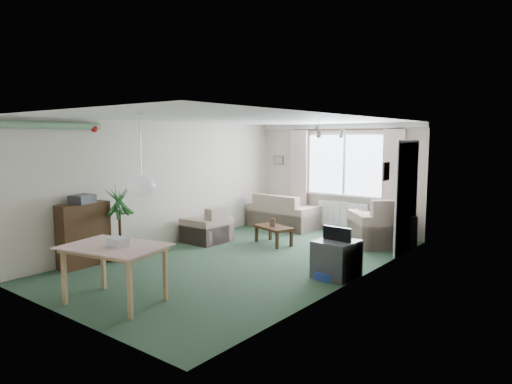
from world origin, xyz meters
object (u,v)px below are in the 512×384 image
Objects in this scene: coffee_table at (273,235)px; bookshelf at (84,235)px; armchair_corner at (381,221)px; dining_table at (115,275)px; armchair_left at (207,224)px; houseplant at (120,224)px; tv_cube at (337,259)px; sofa at (284,211)px; pet_bed at (331,273)px.

bookshelf is (-1.53, -3.16, 0.34)m from coffee_table.
coffee_table is 0.76× the size of bookshelf.
armchair_corner is 5.26m from dining_table.
armchair_left is 1.37m from coffee_table.
tv_cube is (3.35, 1.45, -0.36)m from houseplant.
sofa is 4.14m from houseplant.
dining_table reaches higher than pet_bed.
coffee_table is at bearing 148.30° from pet_bed.
sofa is at bearing 139.65° from tv_cube.
houseplant is (-1.34, -2.60, 0.46)m from coffee_table.
armchair_left is 0.70× the size of dining_table.
houseplant is at bearing -4.49° from armchair_left.
coffee_table is 0.69× the size of dining_table.
pet_bed is (-0.05, -0.06, -0.22)m from tv_cube.
houseplant is (-0.55, -4.10, 0.24)m from sofa.
coffee_table is 1.30× the size of tv_cube.
pet_bed is (1.96, -1.21, -0.12)m from coffee_table.
pet_bed is (3.30, 1.39, -0.58)m from houseplant.
houseplant is at bearing 68.61° from bookshelf.
coffee_table is at bearing 118.73° from armchair_left.
bookshelf is 1.70× the size of tv_cube.
tv_cube is 1.07× the size of pet_bed.
pet_bed is (2.75, -2.71, -0.34)m from sofa.
houseplant is at bearing -157.12° from pet_bed.
tv_cube reaches higher than pet_bed.
coffee_table is (1.19, 0.66, -0.18)m from armchair_left.
houseplant reaches higher than coffee_table.
sofa is 1.52× the size of bookshelf.
sofa is 1.96× the size of armchair_left.
sofa reaches higher than coffee_table.
houseplant is at bearing -117.28° from coffee_table.
sofa reaches higher than pet_bed.
pet_bed is at bearing 58.14° from dining_table.
bookshelf is 0.81× the size of houseplant.
armchair_corner is at bearing 35.68° from coffee_table.
sofa is 2.58× the size of tv_cube.
sofa is at bearing 135.44° from pet_bed.
sofa is at bearing 78.39° from bookshelf.
houseplant reaches higher than pet_bed.
houseplant reaches higher than bookshelf.
sofa is 1.50× the size of armchair_corner.
tv_cube is (1.69, 2.70, -0.08)m from dining_table.
armchair_corner is 2.40m from tv_cube.
bookshelf reaches higher than sofa.
armchair_corner is at bearing 51.49° from houseplant.
coffee_table is at bearing 94.69° from dining_table.
armchair_corner is 1.32× the size of coffee_table.
sofa is 2.76× the size of pet_bed.
tv_cube is (2.01, -1.15, 0.10)m from coffee_table.
dining_table is at bearing -23.09° from bookshelf.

